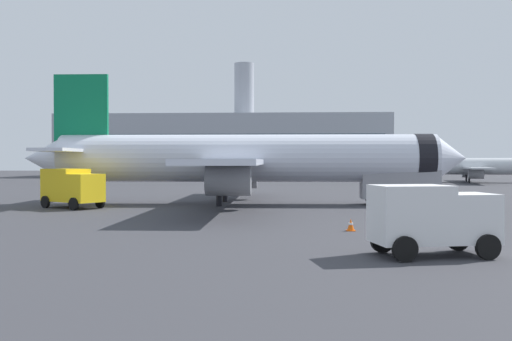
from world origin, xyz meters
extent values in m
cylinder|color=silver|center=(-2.84, 44.18, 3.70)|extent=(30.05, 4.21, 3.80)
cone|color=silver|center=(13.36, 44.40, 3.70)|extent=(2.45, 3.64, 3.61)
cone|color=silver|center=(-19.43, 43.95, 3.70)|extent=(3.25, 3.46, 3.42)
cylinder|color=black|center=(11.16, 44.37, 3.70)|extent=(1.45, 3.89, 3.88)
cube|color=silver|center=(-3.94, 52.16, 3.40)|extent=(5.02, 16.06, 0.36)
cube|color=silver|center=(-3.73, 36.16, 3.40)|extent=(5.02, 16.06, 0.36)
cylinder|color=gray|center=(-3.91, 49.66, 2.10)|extent=(3.23, 2.24, 2.20)
cylinder|color=gray|center=(-3.76, 38.66, 2.10)|extent=(3.23, 2.24, 2.20)
cube|color=#0C7247|center=(-16.33, 43.99, 7.30)|extent=(4.40, 0.42, 6.40)
cube|color=silver|center=(-16.88, 47.19, 4.30)|extent=(2.68, 6.03, 0.24)
cube|color=silver|center=(-16.79, 40.79, 4.30)|extent=(2.68, 6.03, 0.24)
cylinder|color=black|center=(9.16, 44.34, 0.90)|extent=(0.36, 0.36, 1.80)
cylinder|color=black|center=(-4.87, 46.55, 0.90)|extent=(0.44, 0.44, 1.80)
cylinder|color=black|center=(-4.80, 41.75, 0.90)|extent=(0.44, 0.44, 1.80)
cylinder|color=silver|center=(30.98, 92.62, 2.61)|extent=(21.30, 6.23, 2.68)
cone|color=silver|center=(19.45, 94.61, 2.61)|extent=(2.63, 2.76, 2.41)
cube|color=silver|center=(31.24, 98.30, 2.40)|extent=(5.25, 11.69, 0.25)
cube|color=silver|center=(29.33, 87.19, 2.40)|extent=(5.25, 11.69, 0.25)
cylinder|color=gray|center=(30.94, 96.57, 1.48)|extent=(2.49, 1.91, 1.55)
cylinder|color=gray|center=(29.63, 88.92, 1.48)|extent=(2.49, 1.91, 1.55)
cube|color=#0C7247|center=(21.60, 94.24, 5.15)|extent=(3.10, 0.78, 4.51)
cube|color=silver|center=(21.64, 96.52, 3.03)|extent=(2.52, 4.48, 0.17)
cube|color=silver|center=(20.87, 92.08, 3.03)|extent=(2.52, 4.48, 0.17)
cylinder|color=black|center=(29.88, 94.53, 0.63)|extent=(0.31, 0.31, 1.27)
cylinder|color=black|center=(29.30, 91.20, 0.63)|extent=(0.31, 0.31, 1.27)
cube|color=yellow|center=(-14.06, 38.65, 1.52)|extent=(2.61, 2.76, 2.04)
cube|color=#1E232D|center=(-13.46, 38.26, 2.00)|extent=(1.15, 1.70, 0.84)
cube|color=yellow|center=(-16.08, 39.96, 1.70)|extent=(3.81, 3.54, 2.40)
cylinder|color=black|center=(-13.34, 39.55, 0.45)|extent=(0.87, 0.67, 0.90)
cylinder|color=black|center=(-14.59, 37.62, 0.45)|extent=(0.87, 0.67, 0.90)
cylinder|color=black|center=(-16.15, 41.38, 0.45)|extent=(0.87, 0.67, 0.90)
cylinder|color=black|center=(-17.41, 39.45, 0.45)|extent=(0.87, 0.67, 0.90)
cube|color=gray|center=(11.42, 43.96, 1.64)|extent=(1.74, 2.44, 2.29)
cube|color=#1E232D|center=(12.14, 43.94, 2.18)|extent=(0.13, 2.16, 0.95)
cube|color=gray|center=(8.42, 44.03, 1.85)|extent=(4.38, 2.51, 2.70)
cylinder|color=black|center=(11.40, 45.21, 0.45)|extent=(0.91, 0.24, 0.90)
cylinder|color=black|center=(11.33, 42.71, 0.45)|extent=(0.91, 0.24, 0.90)
cylinder|color=black|center=(7.20, 45.31, 0.45)|extent=(0.91, 0.24, 0.90)
cylinder|color=black|center=(7.13, 42.81, 0.45)|extent=(0.91, 0.24, 0.90)
cube|color=white|center=(7.03, 19.54, 1.39)|extent=(2.14, 2.32, 1.78)
cube|color=#1E232D|center=(7.77, 19.69, 1.81)|extent=(0.45, 1.78, 0.74)
cube|color=white|center=(4.88, 19.08, 1.55)|extent=(3.00, 2.51, 2.10)
cylinder|color=black|center=(7.03, 20.61, 0.45)|extent=(0.93, 0.40, 0.90)
cylinder|color=black|center=(7.47, 18.55, 0.45)|extent=(0.93, 0.40, 0.90)
cylinder|color=black|center=(4.02, 19.97, 0.45)|extent=(0.93, 0.40, 0.90)
cylinder|color=black|center=(4.45, 17.91, 0.45)|extent=(0.93, 0.40, 0.90)
cube|color=#F2590C|center=(3.57, 26.70, 0.02)|extent=(0.44, 0.44, 0.04)
cone|color=#F2590C|center=(3.57, 26.70, 0.33)|extent=(0.36, 0.36, 0.57)
cylinder|color=white|center=(3.57, 26.70, 0.35)|extent=(0.23, 0.23, 0.10)
cube|color=#F2590C|center=(9.85, 32.96, 0.02)|extent=(0.44, 0.44, 0.04)
cone|color=#F2590C|center=(9.85, 32.96, 0.40)|extent=(0.36, 0.36, 0.73)
cylinder|color=white|center=(9.85, 32.96, 0.44)|extent=(0.23, 0.23, 0.10)
cube|color=#9EA3AD|center=(-13.49, 127.50, 6.72)|extent=(71.06, 22.43, 13.44)
cube|color=#334756|center=(-13.49, 116.23, 6.05)|extent=(67.51, 0.10, 6.05)
cylinder|color=#9EA3AD|center=(-9.36, 127.50, 19.44)|extent=(4.40, 4.40, 12.00)
camera|label=1|loc=(0.43, -2.01, 3.47)|focal=40.43mm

